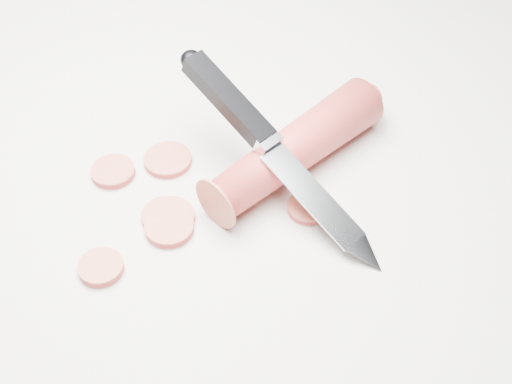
# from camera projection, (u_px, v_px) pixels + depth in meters

# --- Properties ---
(ground) EXTENTS (2.40, 2.40, 0.00)m
(ground) POSITION_uv_depth(u_px,v_px,m) (211.00, 176.00, 0.58)
(ground) COLOR beige
(ground) RESTS_ON ground
(carrot) EXTENTS (0.12, 0.16, 0.04)m
(carrot) POSITION_uv_depth(u_px,v_px,m) (295.00, 149.00, 0.57)
(carrot) COLOR red
(carrot) RESTS_ON ground
(carrot_slice_0) EXTENTS (0.03, 0.03, 0.01)m
(carrot_slice_0) POSITION_uv_depth(u_px,v_px,m) (101.00, 267.00, 0.51)
(carrot_slice_0) COLOR #C1543C
(carrot_slice_0) RESTS_ON ground
(carrot_slice_1) EXTENTS (0.04, 0.04, 0.01)m
(carrot_slice_1) POSITION_uv_depth(u_px,v_px,m) (169.00, 217.00, 0.55)
(carrot_slice_1) COLOR #C1543C
(carrot_slice_1) RESTS_ON ground
(carrot_slice_2) EXTENTS (0.04, 0.04, 0.01)m
(carrot_slice_2) POSITION_uv_depth(u_px,v_px,m) (168.00, 160.00, 0.59)
(carrot_slice_2) COLOR #C1543C
(carrot_slice_2) RESTS_ON ground
(carrot_slice_3) EXTENTS (0.04, 0.04, 0.01)m
(carrot_slice_3) POSITION_uv_depth(u_px,v_px,m) (166.00, 216.00, 0.55)
(carrot_slice_3) COLOR #C1543C
(carrot_slice_3) RESTS_ON ground
(carrot_slice_4) EXTENTS (0.03, 0.03, 0.01)m
(carrot_slice_4) POSITION_uv_depth(u_px,v_px,m) (308.00, 208.00, 0.55)
(carrot_slice_4) COLOR #C1543C
(carrot_slice_4) RESTS_ON ground
(carrot_slice_5) EXTENTS (0.04, 0.04, 0.01)m
(carrot_slice_5) POSITION_uv_depth(u_px,v_px,m) (113.00, 172.00, 0.58)
(carrot_slice_5) COLOR #C1543C
(carrot_slice_5) RESTS_ON ground
(carrot_slice_6) EXTENTS (0.04, 0.04, 0.01)m
(carrot_slice_6) POSITION_uv_depth(u_px,v_px,m) (169.00, 228.00, 0.54)
(carrot_slice_6) COLOR #C1543C
(carrot_slice_6) RESTS_ON ground
(kitchen_knife) EXTENTS (0.20, 0.14, 0.09)m
(kitchen_knife) POSITION_uv_depth(u_px,v_px,m) (280.00, 153.00, 0.54)
(kitchen_knife) COLOR silver
(kitchen_knife) RESTS_ON ground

